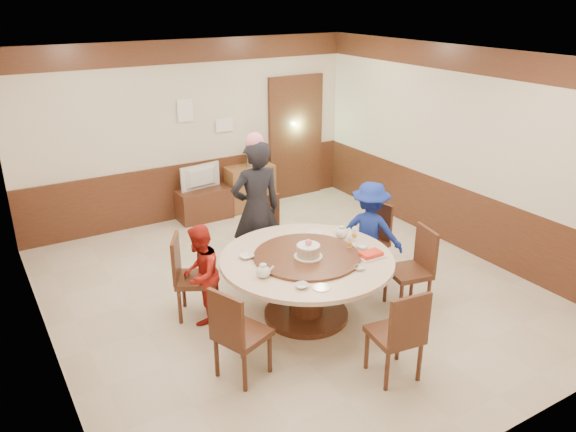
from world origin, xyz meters
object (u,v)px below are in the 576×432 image
television (202,178)px  thermos (250,155)px  banquet_table (307,275)px  person_standing (256,210)px  tv_stand (204,204)px  shrimp_platter (371,255)px  side_cabinet (250,187)px  birthday_cake (308,251)px  person_red (200,274)px  person_blue (370,232)px

television → thermos: size_ratio=1.82×
banquet_table → person_standing: bearing=89.0°
person_standing → tv_stand: person_standing is taller
shrimp_platter → side_cabinet: (0.45, 3.75, -0.40)m
thermos → birthday_cake: bearing=-107.5°
person_red → shrimp_platter: person_red is taller
person_blue → person_red: bearing=46.3°
tv_stand → birthday_cake: bearing=-93.5°
television → side_cabinet: bearing=174.5°
birthday_cake → person_standing: bearing=88.5°
banquet_table → shrimp_platter: bearing=-30.9°
person_red → television: (1.23, 2.81, 0.13)m
side_cabinet → person_blue: bearing=-87.5°
person_standing → television: size_ratio=2.60×
banquet_table → tv_stand: bearing=86.7°
person_blue → side_cabinet: (-0.13, 3.02, -0.28)m
shrimp_platter → television: 3.74m
television → person_red: bearing=58.8°
side_cabinet → thermos: 0.57m
person_standing → birthday_cake: size_ratio=5.79×
tv_stand → person_standing: bearing=-94.6°
birthday_cake → shrimp_platter: size_ratio=1.04×
tv_stand → thermos: (0.88, 0.03, 0.69)m
person_red → birthday_cake: 1.22m
side_cabinet → television: bearing=-178.0°
banquet_table → television: bearing=86.7°
person_red → television: 3.07m
tv_stand → television: 0.45m
side_cabinet → thermos: (0.02, 0.00, 0.56)m
person_standing → person_blue: bearing=149.3°
banquet_table → person_red: size_ratio=1.68×
person_blue → shrimp_platter: (-0.58, -0.73, 0.13)m
banquet_table → thermos: 3.58m
person_red → thermos: 3.55m
person_blue → person_standing: bearing=15.2°
person_blue → birthday_cake: (-1.19, -0.42, 0.20)m
tv_stand → thermos: thermos is taller
television → shrimp_platter: bearing=88.7°
person_standing → tv_stand: size_ratio=2.12×
shrimp_platter → tv_stand: shrimp_platter is taller
shrimp_platter → person_blue: bearing=51.6°
banquet_table → person_standing: person_standing is taller
person_red → tv_stand: size_ratio=1.34×
shrimp_platter → side_cabinet: size_ratio=0.38×
person_standing → shrimp_platter: 1.68m
person_red → side_cabinet: 3.52m
tv_stand → banquet_table: bearing=-93.3°
banquet_table → side_cabinet: bearing=72.8°
banquet_table → birthday_cake: (-0.01, -0.05, 0.32)m
person_standing → person_red: (-1.05, -0.65, -0.33)m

